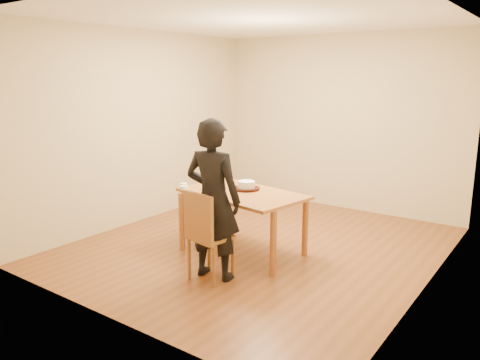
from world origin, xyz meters
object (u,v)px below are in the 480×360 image
Objects in this scene: cake_plate at (246,188)px; cake at (246,185)px; person at (213,200)px; dining_table at (242,193)px; dining_chair at (211,237)px.

cake_plate is 0.05m from cake.
cake is 0.12× the size of person.
dining_table is 6.90× the size of cake.
dining_table is 4.41× the size of cake_plate.
person reaches higher than dining_chair.
person is at bearing -69.01° from dining_table.
dining_table reaches higher than dining_chair.
dining_chair is 0.22× the size of person.
cake_plate is 1.56× the size of cake.
cake_plate is (-0.04, 0.13, 0.03)m from dining_table.
cake is 0.88m from person.
person is at bearing -77.81° from cake_plate.
cake_plate is at bearing -90.00° from cake.
cake is at bearing 90.00° from cake_plate.
dining_chair is at bearing -69.67° from dining_table.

